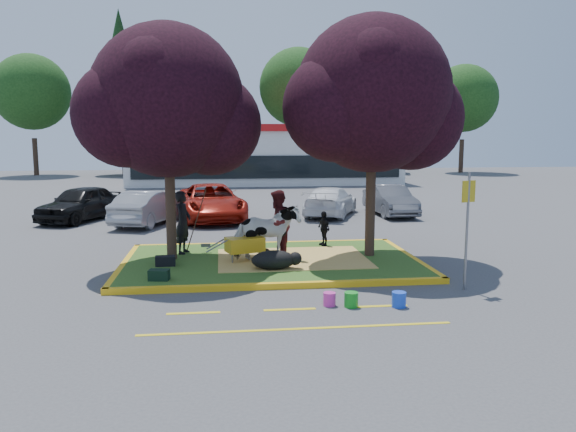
{
  "coord_description": "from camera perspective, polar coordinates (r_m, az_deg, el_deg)",
  "views": [
    {
      "loc": [
        -1.41,
        -15.49,
        3.63
      ],
      "look_at": [
        0.53,
        0.5,
        1.31
      ],
      "focal_mm": 35.0,
      "sensor_mm": 36.0,
      "label": 1
    }
  ],
  "objects": [
    {
      "name": "tree_purple_right",
      "position": [
        16.28,
        8.68,
        11.4
      ],
      "size": [
        5.3,
        4.4,
        6.82
      ],
      "color": "black",
      "rests_on": "median_island"
    },
    {
      "name": "ground",
      "position": [
        15.97,
        -1.69,
        -4.93
      ],
      "size": [
        90.0,
        90.0,
        0.0
      ],
      "primitive_type": "plane",
      "color": "#424244",
      "rests_on": "ground"
    },
    {
      "name": "handler",
      "position": [
        16.86,
        -10.62,
        -0.63
      ],
      "size": [
        0.61,
        0.77,
        1.86
      ],
      "primitive_type": "imported",
      "rotation": [
        0.0,
        0.0,
        1.31
      ],
      "color": "black",
      "rests_on": "median_island"
    },
    {
      "name": "bucket_green",
      "position": [
        12.15,
        6.44,
        -8.44
      ],
      "size": [
        0.32,
        0.32,
        0.32
      ],
      "primitive_type": "cylinder",
      "rotation": [
        0.0,
        0.0,
        -0.08
      ],
      "color": "#179720",
      "rests_on": "ground"
    },
    {
      "name": "car_red",
      "position": [
        24.45,
        -7.84,
        1.42
      ],
      "size": [
        3.29,
        5.83,
        1.54
      ],
      "primitive_type": "imported",
      "rotation": [
        0.0,
        0.0,
        0.14
      ],
      "color": "#9D190D",
      "rests_on": "ground"
    },
    {
      "name": "median_island",
      "position": [
        15.96,
        -1.69,
        -4.66
      ],
      "size": [
        8.0,
        5.0,
        0.15
      ],
      "primitive_type": "cube",
      "color": "#31561B",
      "rests_on": "ground"
    },
    {
      "name": "gear_bag_green",
      "position": [
        14.01,
        -12.97,
        -5.85
      ],
      "size": [
        0.52,
        0.37,
        0.26
      ],
      "primitive_type": "cube",
      "rotation": [
        0.0,
        0.0,
        -0.16
      ],
      "color": "black",
      "rests_on": "median_island"
    },
    {
      "name": "car_white",
      "position": [
        25.52,
        4.33,
        1.5
      ],
      "size": [
        3.45,
        4.87,
        1.31
      ],
      "primitive_type": "imported",
      "rotation": [
        0.0,
        0.0,
        2.74
      ],
      "color": "white",
      "rests_on": "ground"
    },
    {
      "name": "fire_lane_stripe_b",
      "position": [
        11.94,
        0.18,
        -9.47
      ],
      "size": [
        1.1,
        0.12,
        0.01
      ],
      "primitive_type": "cube",
      "color": "yellow",
      "rests_on": "ground"
    },
    {
      "name": "visitor_b",
      "position": [
        17.85,
        3.65,
        -1.26
      ],
      "size": [
        0.46,
        0.69,
        1.09
      ],
      "primitive_type": "imported",
      "rotation": [
        0.0,
        0.0,
        -1.25
      ],
      "color": "black",
      "rests_on": "median_island"
    },
    {
      "name": "straw_bedding",
      "position": [
        16.0,
        0.45,
        -4.33
      ],
      "size": [
        4.2,
        3.0,
        0.01
      ],
      "primitive_type": "cube",
      "color": "#ECC361",
      "rests_on": "median_island"
    },
    {
      "name": "retail_building",
      "position": [
        43.63,
        -2.46,
        6.4
      ],
      "size": [
        20.4,
        8.4,
        4.4
      ],
      "color": "silver",
      "rests_on": "ground"
    },
    {
      "name": "car_grey",
      "position": [
        26.07,
        10.33,
        1.6
      ],
      "size": [
        1.59,
        4.19,
        1.37
      ],
      "primitive_type": "imported",
      "rotation": [
        0.0,
        0.0,
        0.03
      ],
      "color": "#56585E",
      "rests_on": "ground"
    },
    {
      "name": "cow",
      "position": [
        15.7,
        -2.21,
        -1.72
      ],
      "size": [
        1.96,
        1.19,
        1.55
      ],
      "primitive_type": "imported",
      "rotation": [
        0.0,
        0.0,
        1.77
      ],
      "color": "white",
      "rests_on": "median_island"
    },
    {
      "name": "curb_right",
      "position": [
        16.81,
        12.33,
        -4.19
      ],
      "size": [
        0.16,
        5.3,
        0.15
      ],
      "primitive_type": "cube",
      "color": "yellow",
      "rests_on": "ground"
    },
    {
      "name": "car_silver",
      "position": [
        23.65,
        -14.01,
        0.85
      ],
      "size": [
        2.75,
        4.48,
        1.39
      ],
      "primitive_type": "imported",
      "rotation": [
        0.0,
        0.0,
        2.82
      ],
      "color": "gray",
      "rests_on": "ground"
    },
    {
      "name": "tree_purple_left",
      "position": [
        15.95,
        -12.06,
        10.66
      ],
      "size": [
        5.06,
        4.2,
        6.51
      ],
      "color": "black",
      "rests_on": "median_island"
    },
    {
      "name": "treeline",
      "position": [
        53.32,
        -4.17,
        12.62
      ],
      "size": [
        46.58,
        7.8,
        14.63
      ],
      "color": "black",
      "rests_on": "ground"
    },
    {
      "name": "car_black",
      "position": [
        25.49,
        -20.33,
        1.22
      ],
      "size": [
        3.38,
        4.74,
        1.5
      ],
      "primitive_type": "imported",
      "rotation": [
        0.0,
        0.0,
        -0.41
      ],
      "color": "black",
      "rests_on": "ground"
    },
    {
      "name": "fire_lane_stripe_c",
      "position": [
        12.34,
        9.55,
        -9.0
      ],
      "size": [
        1.1,
        0.12,
        0.01
      ],
      "primitive_type": "cube",
      "color": "yellow",
      "rests_on": "ground"
    },
    {
      "name": "fire_lane_stripe_a",
      "position": [
        11.87,
        -9.58,
        -9.7
      ],
      "size": [
        1.1,
        0.12,
        0.01
      ],
      "primitive_type": "cube",
      "color": "yellow",
      "rests_on": "ground"
    },
    {
      "name": "gear_bag_dark",
      "position": [
        15.47,
        -12.35,
        -4.47
      ],
      "size": [
        0.54,
        0.31,
        0.27
      ],
      "primitive_type": "cube",
      "rotation": [
        0.0,
        0.0,
        0.05
      ],
      "color": "black",
      "rests_on": "median_island"
    },
    {
      "name": "curb_far",
      "position": [
        18.47,
        -2.43,
        -2.89
      ],
      "size": [
        8.3,
        0.16,
        0.15
      ],
      "primitive_type": "cube",
      "color": "yellow",
      "rests_on": "ground"
    },
    {
      "name": "bucket_blue",
      "position": [
        12.3,
        11.2,
        -8.32
      ],
      "size": [
        0.4,
        0.4,
        0.33
      ],
      "primitive_type": "cylinder",
      "rotation": [
        0.0,
        0.0,
        -0.38
      ],
      "color": "blue",
      "rests_on": "ground"
    },
    {
      "name": "wheelbarrow",
      "position": [
        15.61,
        -4.36,
        -2.93
      ],
      "size": [
        1.8,
        0.88,
        0.68
      ],
      "rotation": [
        0.0,
        0.0,
        0.31
      ],
      "color": "black",
      "rests_on": "median_island"
    },
    {
      "name": "bucket_pink",
      "position": [
        12.19,
        4.23,
        -8.42
      ],
      "size": [
        0.36,
        0.36,
        0.29
      ],
      "primitive_type": "cylinder",
      "rotation": [
        0.0,
        0.0,
        0.4
      ],
      "color": "#DF31A2",
      "rests_on": "ground"
    },
    {
      "name": "visitor_a",
      "position": [
        16.08,
        -1.09,
        -0.78
      ],
      "size": [
        0.89,
        1.06,
        1.93
      ],
      "primitive_type": "imported",
      "rotation": [
        0.0,
        0.0,
        -1.76
      ],
      "color": "#461416",
      "rests_on": "median_island"
    },
    {
      "name": "curb_left",
      "position": [
        16.12,
        -16.35,
        -4.87
      ],
      "size": [
        0.16,
        5.3,
        0.15
      ],
      "primitive_type": "cube",
      "color": "yellow",
      "rests_on": "ground"
    },
    {
      "name": "fire_lane_long",
      "position": [
        10.82,
        0.98,
        -11.39
      ],
      "size": [
        6.0,
        0.1,
        0.01
      ],
      "primitive_type": "cube",
      "color": "yellow",
      "rests_on": "ground"
    },
    {
      "name": "curb_near",
      "position": [
        13.46,
        -0.68,
        -7.1
      ],
      "size": [
        8.3,
        0.16,
        0.15
      ],
      "primitive_type": "cube",
      "color": "yellow",
      "rests_on": "ground"
    },
    {
      "name": "sign_post",
      "position": [
        13.7,
        17.77,
        -0.09
      ],
      "size": [
        0.38,
        0.17,
        2.79
      ],
      "rotation": [
        0.0,
        0.0,
        0.36
      ],
      "color": "slate",
      "rests_on": "ground"
    },
    {
      "name": "calf",
      "position": [
        14.69,
        -1.47,
        -4.49
      ],
      "size": [
        1.28,
        0.89,
        0.5
      ],
      "primitive_type": "ellipsoid",
      "rotation": [
        0.0,
        0.0,
        0.21
      ],
      "color": "black",
      "rests_on": "median_island"
    }
  ]
}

